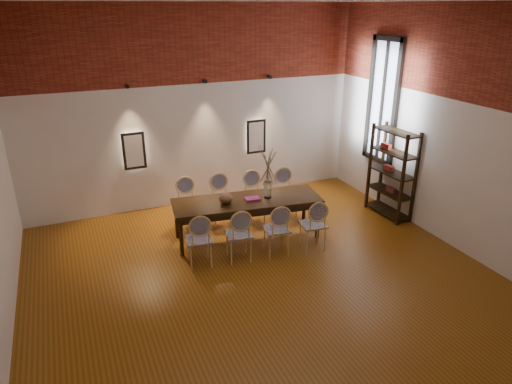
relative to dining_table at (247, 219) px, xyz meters
name	(u,v)px	position (x,y,z in m)	size (l,w,h in m)	color
floor	(267,284)	(-0.30, -1.51, -0.39)	(7.00, 7.00, 0.02)	brown
wall_back	(195,108)	(-0.30, 2.04, 1.62)	(7.00, 0.10, 4.00)	silver
wall_front	(481,307)	(-0.30, -5.06, 1.62)	(7.00, 0.10, 4.00)	silver
wall_right	(464,132)	(3.25, -1.51, 1.62)	(0.10, 7.00, 4.00)	silver
brick_band_back	(192,44)	(-0.30, 1.97, 2.88)	(7.00, 0.02, 1.50)	maroon
brick_band_front	(510,131)	(-0.30, -4.99, 2.88)	(7.00, 0.02, 1.50)	maroon
brick_band_right	(475,54)	(3.18, -1.51, 2.88)	(0.02, 7.00, 1.50)	maroon
niche_left	(134,151)	(-1.60, 1.94, 0.93)	(0.36, 0.06, 0.66)	#FFEAC6
niche_right	(256,136)	(1.00, 1.94, 0.93)	(0.36, 0.06, 0.66)	#FFEAC6
spot_fixture_left	(127,86)	(-1.60, 1.91, 2.17)	(0.08, 0.08, 0.10)	black
spot_fixture_mid	(205,81)	(-0.10, 1.91, 2.17)	(0.08, 0.08, 0.10)	black
spot_fixture_right	(269,77)	(1.30, 1.91, 2.17)	(0.08, 0.08, 0.10)	black
window_glass	(383,102)	(3.16, 0.49, 1.77)	(0.02, 0.78, 2.38)	silver
window_frame	(383,102)	(3.14, 0.49, 1.77)	(0.08, 0.90, 2.50)	black
window_mullion	(383,102)	(3.14, 0.49, 1.77)	(0.06, 0.06, 2.40)	black
dining_table	(247,219)	(0.00, 0.00, 0.00)	(2.62, 0.84, 0.75)	#331D0A
chair_near_a	(199,239)	(-1.07, -0.56, 0.09)	(0.44, 0.44, 0.94)	#E9C26F
chair_near_b	(239,234)	(-0.42, -0.65, 0.09)	(0.44, 0.44, 0.94)	#E9C26F
chair_near_c	(277,229)	(0.23, -0.74, 0.09)	(0.44, 0.44, 0.94)	#E9C26F
chair_near_d	(313,224)	(0.88, -0.83, 0.09)	(0.44, 0.44, 0.94)	#E9C26F
chair_far_a	(187,205)	(-0.88, 0.83, 0.09)	(0.44, 0.44, 0.94)	#E9C26F
chair_far_b	(221,201)	(-0.23, 0.74, 0.09)	(0.44, 0.44, 0.94)	#E9C26F
chair_far_c	(254,197)	(0.42, 0.65, 0.09)	(0.44, 0.44, 0.94)	#E9C26F
chair_far_d	(286,194)	(1.07, 0.56, 0.09)	(0.44, 0.44, 0.94)	#E9C26F
vase	(268,190)	(0.38, -0.05, 0.53)	(0.14, 0.14, 0.30)	silver
dried_branches	(268,166)	(0.38, -0.05, 0.98)	(0.50, 0.50, 0.70)	brown
bowl	(226,198)	(-0.39, 0.00, 0.46)	(0.24, 0.24, 0.18)	brown
book	(252,199)	(0.09, -0.03, 0.39)	(0.26, 0.18, 0.03)	#9B2774
shelving_rack	(392,172)	(2.98, -0.21, 0.53)	(0.38, 1.00, 1.80)	black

